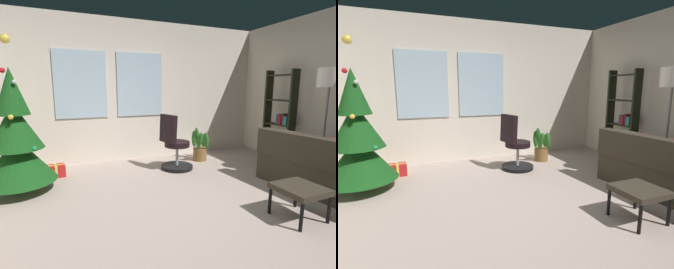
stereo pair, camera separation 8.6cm
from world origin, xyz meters
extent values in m
cube|color=#B7A296|center=(0.00, 0.00, -0.05)|extent=(5.49, 5.15, 0.10)
cube|color=beige|center=(0.00, 2.62, 1.34)|extent=(5.49, 0.10, 2.67)
cube|color=silver|center=(-0.96, 2.56, 1.47)|extent=(0.90, 0.03, 1.20)
cube|color=silver|center=(0.14, 2.56, 1.47)|extent=(0.90, 0.03, 1.20)
cube|color=#362E23|center=(1.64, -0.25, 0.61)|extent=(0.35, 1.99, 0.38)
cube|color=#362E23|center=(1.91, 0.69, 0.51)|extent=(0.84, 0.20, 0.20)
cube|color=beige|center=(1.71, 0.45, 0.58)|extent=(0.23, 0.42, 0.42)
cube|color=maroon|center=(1.72, 0.27, 0.58)|extent=(0.20, 0.41, 0.41)
cube|color=#362E23|center=(0.97, -0.48, 0.34)|extent=(0.47, 0.47, 0.06)
cylinder|color=black|center=(0.77, -0.69, 0.15)|extent=(0.04, 0.04, 0.31)
cylinder|color=black|center=(1.18, -0.69, 0.15)|extent=(0.04, 0.04, 0.31)
cylinder|color=black|center=(0.77, -0.28, 0.15)|extent=(0.04, 0.04, 0.31)
cylinder|color=black|center=(1.18, -0.28, 0.15)|extent=(0.04, 0.04, 0.31)
cylinder|color=#4C331E|center=(-1.91, 1.54, 0.08)|extent=(0.12, 0.12, 0.16)
cone|color=#154B18|center=(-1.91, 1.54, 0.47)|extent=(0.96, 0.96, 0.61)
cone|color=#154B18|center=(-1.91, 1.54, 0.92)|extent=(0.69, 0.69, 0.61)
cone|color=#154B18|center=(-1.91, 1.54, 1.37)|extent=(0.42, 0.42, 0.61)
sphere|color=red|center=(-1.98, 1.58, 1.63)|extent=(0.07, 0.07, 0.07)
sphere|color=gold|center=(-1.91, 1.31, 1.06)|extent=(0.06, 0.06, 0.06)
sphere|color=silver|center=(-1.85, 1.43, 1.49)|extent=(0.05, 0.05, 0.05)
sphere|color=blue|center=(-2.01, 1.80, 0.84)|extent=(0.08, 0.08, 0.08)
sphere|color=#1E8C4C|center=(-1.68, 1.30, 0.65)|extent=(0.06, 0.06, 0.06)
sphere|color=#F2D14C|center=(-1.91, 1.54, 2.01)|extent=(0.12, 0.12, 0.12)
cube|color=red|center=(-1.47, 2.02, 0.10)|extent=(0.30, 0.23, 0.19)
cube|color=#EAD84C|center=(-1.47, 2.02, 0.10)|extent=(0.29, 0.07, 0.20)
cube|color=#EAD84C|center=(-1.47, 2.02, 0.10)|extent=(0.06, 0.21, 0.20)
cylinder|color=black|center=(0.50, 1.63, 0.03)|extent=(0.56, 0.56, 0.06)
cylinder|color=#B2B2B7|center=(0.50, 1.63, 0.25)|extent=(0.05, 0.05, 0.39)
cylinder|color=black|center=(0.50, 1.63, 0.45)|extent=(0.44, 0.44, 0.09)
cube|color=black|center=(0.32, 1.59, 0.73)|extent=(0.18, 0.41, 0.48)
cube|color=black|center=(2.53, 1.03, 0.87)|extent=(0.18, 0.04, 1.75)
cube|color=black|center=(2.53, 1.63, 0.87)|extent=(0.18, 0.04, 1.75)
cube|color=black|center=(2.53, 1.33, 0.25)|extent=(0.18, 0.56, 0.02)
cube|color=black|center=(2.53, 1.33, 0.72)|extent=(0.18, 0.56, 0.02)
cube|color=black|center=(2.53, 1.33, 1.18)|extent=(0.18, 0.56, 0.02)
cube|color=black|center=(2.53, 1.33, 1.65)|extent=(0.18, 0.56, 0.02)
cube|color=maroon|center=(2.54, 1.12, 0.36)|extent=(0.16, 0.07, 0.20)
cube|color=navy|center=(2.54, 1.19, 0.37)|extent=(0.15, 0.05, 0.21)
cube|color=beige|center=(2.53, 1.25, 0.36)|extent=(0.17, 0.05, 0.19)
cube|color=#2C6943|center=(2.54, 1.32, 0.37)|extent=(0.15, 0.05, 0.22)
cube|color=#782974|center=(2.54, 1.40, 0.35)|extent=(0.16, 0.07, 0.17)
cube|color=#B16630|center=(2.54, 1.47, 0.37)|extent=(0.15, 0.05, 0.21)
cube|color=#525160|center=(2.55, 1.53, 0.34)|extent=(0.13, 0.04, 0.16)
cube|color=olive|center=(2.54, 1.61, 0.37)|extent=(0.15, 0.07, 0.21)
cube|color=teal|center=(2.54, 1.13, 0.81)|extent=(0.16, 0.07, 0.17)
cube|color=maroon|center=(2.55, 1.20, 0.83)|extent=(0.14, 0.04, 0.21)
cube|color=#A21C1A|center=(2.54, 1.26, 0.82)|extent=(0.15, 0.06, 0.18)
cube|color=navy|center=(2.54, 1.32, 0.82)|extent=(0.15, 0.04, 0.19)
cylinder|color=slate|center=(2.30, 0.24, 0.01)|extent=(0.28, 0.28, 0.03)
cylinder|color=slate|center=(2.30, 0.24, 0.73)|extent=(0.03, 0.03, 1.39)
cylinder|color=silver|center=(2.30, 0.24, 1.56)|extent=(0.34, 0.34, 0.28)
cylinder|color=brown|center=(1.14, 1.93, 0.12)|extent=(0.27, 0.27, 0.25)
ellipsoid|color=#306E26|center=(1.30, 2.05, 0.38)|extent=(0.17, 0.17, 0.27)
ellipsoid|color=#306E26|center=(1.09, 2.07, 0.41)|extent=(0.13, 0.16, 0.34)
ellipsoid|color=#306E26|center=(1.14, 2.03, 0.45)|extent=(0.18, 0.13, 0.42)
ellipsoid|color=#306E26|center=(1.06, 1.79, 0.42)|extent=(0.15, 0.24, 0.38)
ellipsoid|color=#306E26|center=(1.21, 1.80, 0.42)|extent=(0.20, 0.18, 0.36)
camera|label=1|loc=(-1.37, -2.31, 1.42)|focal=27.30mm
camera|label=2|loc=(-1.29, -2.34, 1.42)|focal=27.30mm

